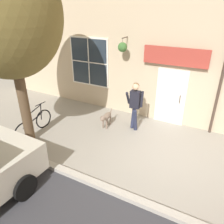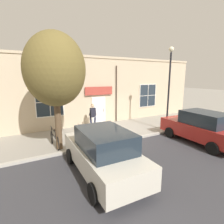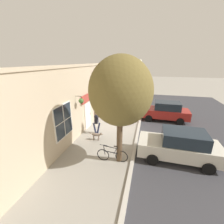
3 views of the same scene
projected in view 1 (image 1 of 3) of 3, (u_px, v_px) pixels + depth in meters
ground_plane at (166, 156)px, 6.59m from camera, size 90.00×90.00×0.00m
storefront_facade at (193, 57)px, 7.32m from camera, size 0.95×18.00×5.07m
pedestrian_walking at (135, 102)px, 7.58m from camera, size 0.55×0.55×1.78m
dog_on_leash at (106, 117)px, 8.02m from camera, size 1.02×0.28×0.61m
street_tree_by_curb at (8, 17)px, 5.77m from camera, size 3.12×2.81×5.62m
leaning_bicycle at (34, 124)px, 7.61m from camera, size 1.74×0.18×1.00m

